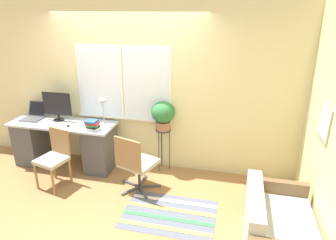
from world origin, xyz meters
TOP-DOWN VIEW (x-y plane):
  - ground_plane at (0.00, 0.00)m, footprint 14.00×14.00m
  - wall_back_with_window at (-0.00, 0.68)m, footprint 9.00×0.12m
  - wall_right_with_picture at (2.72, -0.00)m, footprint 0.08×9.00m
  - desk at (-1.06, 0.30)m, footprint 1.76×0.61m
  - laptop at (-1.64, 0.38)m, footprint 0.33×0.37m
  - monitor at (-1.18, 0.39)m, footprint 0.50×0.18m
  - keyboard at (-1.14, 0.15)m, footprint 0.41×0.13m
  - mouse at (-0.87, 0.17)m, footprint 0.03×0.06m
  - desk_lamp at (-0.34, 0.36)m, footprint 0.13×0.13m
  - book_stack at (-0.43, 0.13)m, footprint 0.22×0.19m
  - desk_chair_wooden at (-0.87, -0.28)m, footprint 0.47×0.48m
  - office_chair_swivel at (0.36, -0.16)m, footprint 0.62×0.64m
  - couch_loveseat at (2.24, -0.93)m, footprint 0.72×1.16m
  - plant_stand at (0.59, 0.55)m, footprint 0.25×0.25m
  - potted_plant at (0.59, 0.55)m, footprint 0.38×0.38m
  - floor_rug_striped at (0.96, -0.58)m, footprint 1.22×0.84m

SIDE VIEW (x-z plane):
  - ground_plane at x=0.00m, z-range 0.00..0.00m
  - floor_rug_striped at x=0.96m, z-range 0.00..0.01m
  - couch_loveseat at x=2.24m, z-range -0.10..0.63m
  - desk at x=-1.06m, z-range 0.02..0.80m
  - office_chair_swivel at x=0.36m, z-range 0.02..0.92m
  - desk_chair_wooden at x=-0.87m, z-range 0.04..0.92m
  - plant_stand at x=0.59m, z-range 0.26..0.97m
  - keyboard at x=-1.14m, z-range 0.78..0.79m
  - mouse at x=-0.87m, z-range 0.78..0.80m
  - laptop at x=-1.64m, z-range 0.70..0.96m
  - book_stack at x=-0.43m, z-range 0.77..0.93m
  - potted_plant at x=0.59m, z-range 0.75..1.21m
  - monitor at x=-1.18m, z-range 0.80..1.28m
  - desk_lamp at x=-0.34m, z-range 0.90..1.36m
  - wall_right_with_picture at x=2.72m, z-range 0.00..2.70m
  - wall_back_with_window at x=0.00m, z-range 0.00..2.70m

